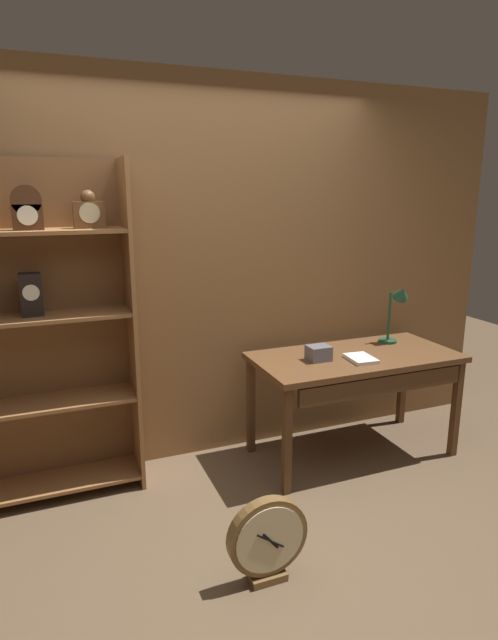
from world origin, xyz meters
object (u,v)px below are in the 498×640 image
at_px(workbench, 357,367).
at_px(round_clock_large, 268,539).
at_px(desk_lamp, 398,305).
at_px(open_repair_manual, 361,359).
at_px(toolbox_small, 319,353).

xyz_separation_m(workbench, round_clock_large, (-1.08, -0.91, -0.44)).
xyz_separation_m(desk_lamp, open_repair_manual, (-0.48, -0.26, -0.28)).
xyz_separation_m(workbench, open_repair_manual, (-0.04, -0.10, 0.09)).
bearing_deg(workbench, open_repair_manual, -111.71).
bearing_deg(round_clock_large, toolbox_small, 50.04).
xyz_separation_m(toolbox_small, round_clock_large, (-0.78, -0.93, -0.57)).
height_order(workbench, toolbox_small, toolbox_small).
xyz_separation_m(workbench, desk_lamp, (0.44, 0.16, 0.37)).
height_order(workbench, round_clock_large, workbench).
height_order(toolbox_small, open_repair_manual, toolbox_small).
bearing_deg(toolbox_small, round_clock_large, -129.96).
bearing_deg(round_clock_large, desk_lamp, 35.46).
height_order(open_repair_manual, round_clock_large, open_repair_manual).
bearing_deg(open_repair_manual, round_clock_large, -137.31).
bearing_deg(toolbox_small, open_repair_manual, -23.20).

